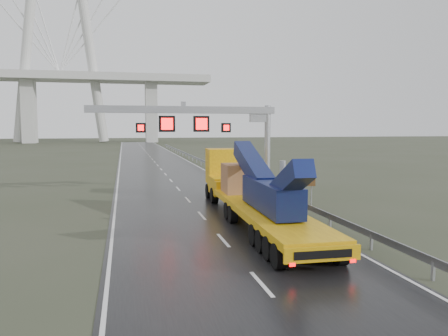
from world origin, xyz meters
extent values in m
plane|color=#343A28|center=(0.00, 0.00, 0.00)|extent=(400.00, 400.00, 0.00)
cube|color=black|center=(0.00, 40.00, 0.01)|extent=(11.00, 200.00, 0.02)
cube|color=beige|center=(6.90, 18.00, 0.15)|extent=(1.20, 1.20, 0.30)
cylinder|color=gray|center=(6.90, 18.00, 3.60)|extent=(0.48, 0.48, 7.20)
cube|color=gray|center=(0.00, 18.00, 6.80)|extent=(14.80, 0.55, 0.55)
cube|color=gray|center=(6.10, 18.00, 6.30)|extent=(1.40, 0.35, 0.90)
cube|color=gray|center=(0.00, 18.00, 7.25)|extent=(0.35, 0.35, 0.35)
cube|color=black|center=(-1.30, 17.95, 5.70)|extent=(1.25, 0.25, 1.25)
cube|color=#FF0C0C|center=(-1.30, 17.81, 5.70)|extent=(0.90, 0.02, 0.90)
cube|color=black|center=(1.40, 17.95, 5.70)|extent=(1.25, 0.25, 1.25)
cube|color=#FF0C0C|center=(1.40, 17.81, 5.70)|extent=(0.90, 0.02, 0.90)
cube|color=black|center=(-3.30, 17.95, 5.40)|extent=(0.75, 0.25, 0.75)
cube|color=#FF0C0C|center=(-3.30, 17.81, 5.40)|extent=(0.54, 0.02, 0.54)
cube|color=black|center=(3.40, 17.95, 5.40)|extent=(0.75, 0.25, 0.75)
cube|color=#FF0C0C|center=(3.40, 17.81, 5.40)|extent=(0.54, 0.02, 0.54)
cube|color=beige|center=(-35.00, 140.00, 10.50)|extent=(4.00, 6.00, 21.00)
cube|color=beige|center=(5.00, 140.00, 10.50)|extent=(4.00, 6.00, 21.00)
cube|color=#EBB40D|center=(2.59, 5.52, 1.07)|extent=(3.27, 14.41, 0.36)
cube|color=#EBB40D|center=(2.39, -1.79, 0.87)|extent=(2.97, 0.21, 0.56)
cube|color=black|center=(2.39, -1.86, 0.87)|extent=(2.25, 0.08, 0.31)
cube|color=#FF0505|center=(1.21, -1.83, 0.56)|extent=(0.23, 0.05, 0.12)
cube|color=#FF0505|center=(3.56, -1.90, 0.56)|extent=(0.23, 0.05, 0.12)
cube|color=#EBB40D|center=(2.81, 13.10, 1.48)|extent=(2.69, 1.30, 0.51)
cube|color=#EBB40D|center=(2.85, 14.73, 1.23)|extent=(2.75, 3.14, 1.23)
cube|color=#EBB40D|center=(2.90, 16.58, 2.46)|extent=(2.62, 2.12, 2.66)
cube|color=black|center=(2.93, 17.62, 2.76)|extent=(2.36, 0.12, 1.23)
cube|color=#112051|center=(2.57, 4.50, 2.05)|extent=(1.60, 6.18, 1.43)
cube|color=#112051|center=(2.67, 8.08, 3.28)|extent=(1.18, 5.67, 2.62)
cube|color=#112051|center=(2.49, 1.94, 2.97)|extent=(1.03, 4.08, 2.47)
cylinder|color=gray|center=(3.18, 4.48, 2.97)|extent=(0.32, 0.32, 1.64)
cube|color=#B47F51|center=(2.74, 10.84, 2.18)|extent=(2.31, 2.31, 1.84)
cylinder|color=black|center=(2.46, 0.92, 0.51)|extent=(3.00, 1.11, 1.02)
cylinder|color=black|center=(2.67, 8.08, 0.51)|extent=(3.00, 1.11, 1.02)
cylinder|color=black|center=(2.90, 16.37, 0.56)|extent=(2.79, 1.20, 1.13)
cylinder|color=gray|center=(6.56, 10.87, 1.29)|extent=(0.09, 0.09, 2.58)
cylinder|color=gray|center=(7.64, 10.87, 1.29)|extent=(0.09, 0.09, 2.58)
cube|color=#FDF80D|center=(7.10, 10.87, 2.31)|extent=(1.47, 0.43, 0.43)
cube|color=#583719|center=(7.10, 10.87, 1.77)|extent=(1.47, 0.43, 0.48)
cube|color=red|center=(6.00, 19.82, 0.54)|extent=(0.73, 0.58, 1.09)
camera|label=1|loc=(-4.57, -16.10, 5.50)|focal=35.00mm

